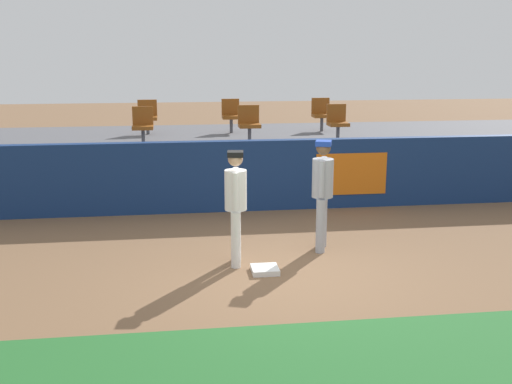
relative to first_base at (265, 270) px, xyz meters
name	(u,v)px	position (x,y,z in m)	size (l,w,h in m)	color
ground_plane	(284,275)	(0.27, -0.14, -0.04)	(60.00, 60.00, 0.00)	brown
grass_foreground_strip	(339,383)	(0.27, -3.18, -0.04)	(18.00, 2.80, 0.01)	#26662B
first_base	(265,270)	(0.00, 0.00, 0.00)	(0.40, 0.40, 0.08)	white
player_fielder_home	(236,200)	(-0.38, 0.44, 0.98)	(0.38, 0.54, 1.77)	white
player_runner_visitor	(322,187)	(1.08, 0.95, 1.02)	(0.44, 0.49, 1.82)	#9EA3AD
field_wall	(252,175)	(0.28, 3.64, 0.68)	(18.00, 0.26, 1.45)	navy
bleacher_platform	(239,160)	(0.27, 6.21, 0.55)	(18.00, 4.80, 1.18)	#59595E
seat_back_center	(231,114)	(0.15, 6.88, 1.61)	(0.44, 0.44, 0.84)	#4C4C51
seat_back_left	(147,115)	(-1.93, 6.88, 1.61)	(0.47, 0.44, 0.84)	#4C4C51
seat_back_right	(321,113)	(2.49, 6.88, 1.61)	(0.46, 0.44, 0.84)	#4C4C51
seat_front_left	(143,124)	(-1.96, 5.08, 1.61)	(0.45, 0.44, 0.84)	#4C4C51
seat_front_center	(249,122)	(0.39, 5.08, 1.61)	(0.48, 0.44, 0.84)	#4C4C51
seat_front_right	(337,121)	(2.43, 5.08, 1.61)	(0.44, 0.44, 0.84)	#4C4C51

